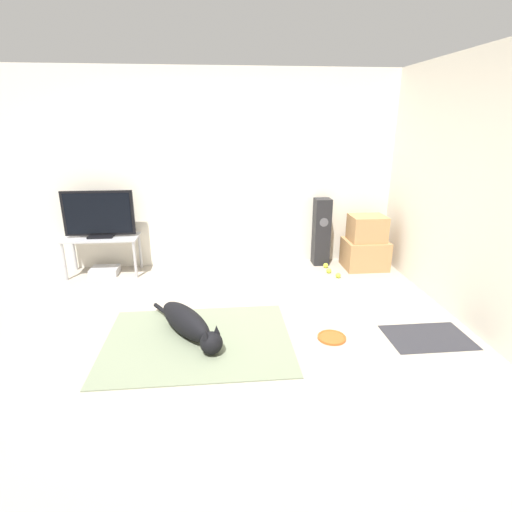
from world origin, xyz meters
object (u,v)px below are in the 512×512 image
cardboard_box_upper (367,228)px  tennis_ball_near_speaker (329,271)px  tennis_ball_loose_on_carpet (338,275)px  game_console (105,271)px  cardboard_box_lower (365,254)px  tv (99,215)px  floor_speaker (321,232)px  tennis_ball_by_boxes (326,266)px  tv_stand (102,242)px  dog (189,324)px  frisbee (332,337)px

cardboard_box_upper → tennis_ball_near_speaker: (-0.53, -0.16, -0.52)m
tennis_ball_near_speaker → tennis_ball_loose_on_carpet: size_ratio=1.00×
tennis_ball_near_speaker → game_console: bearing=174.9°
cardboard_box_lower → tv: tv is taller
cardboard_box_upper → floor_speaker: (-0.56, 0.22, -0.09)m
tv → tennis_ball_loose_on_carpet: tv is taller
tennis_ball_near_speaker → floor_speaker: bearing=93.8°
cardboard_box_upper → tennis_ball_near_speaker: 0.76m
cardboard_box_upper → tennis_ball_near_speaker: bearing=-163.6°
tennis_ball_by_boxes → floor_speaker: bearing=101.6°
tennis_ball_near_speaker → tv: bearing=174.5°
tv → tennis_ball_near_speaker: (2.93, -0.28, -0.76)m
tv_stand → tennis_ball_loose_on_carpet: tv_stand is taller
cardboard_box_lower → tv: 3.52m
cardboard_box_lower → tennis_ball_loose_on_carpet: bearing=-143.2°
tennis_ball_loose_on_carpet → tennis_ball_by_boxes: bearing=99.2°
cardboard_box_upper → tennis_ball_by_boxes: 0.74m
cardboard_box_lower → tv_stand: 3.48m
dog → game_console: size_ratio=2.88×
dog → tennis_ball_near_speaker: dog is taller
dog → floor_speaker: (1.71, 1.87, 0.32)m
game_console → tv_stand: bearing=71.7°
floor_speaker → tennis_ball_by_boxes: bearing=-78.4°
tv → tennis_ball_loose_on_carpet: 3.13m
tennis_ball_by_boxes → tennis_ball_loose_on_carpet: 0.38m
tv → tennis_ball_loose_on_carpet: bearing=-8.7°
dog → tv: size_ratio=1.15×
dog → tv: (-1.20, 1.77, 0.65)m
tennis_ball_near_speaker → game_console: game_console is taller
tv → game_console: tv is taller
cardboard_box_lower → tv_stand: tv_stand is taller
frisbee → tennis_ball_loose_on_carpet: 1.55m
tennis_ball_by_boxes → game_console: game_console is taller
frisbee → cardboard_box_lower: cardboard_box_lower is taller
floor_speaker → tennis_ball_near_speaker: (0.03, -0.38, -0.43)m
cardboard_box_lower → game_console: 3.48m
cardboard_box_upper → game_console: size_ratio=1.30×
cardboard_box_lower → tennis_ball_near_speaker: size_ratio=8.51×
dog → frisbee: dog is taller
cardboard_box_upper → game_console: cardboard_box_upper is taller
dog → floor_speaker: floor_speaker is taller
tennis_ball_by_boxes → tennis_ball_near_speaker: same height
cardboard_box_lower → tennis_ball_near_speaker: (-0.54, -0.17, -0.16)m
tv_stand → tennis_ball_near_speaker: 2.97m
tv_stand → tennis_ball_loose_on_carpet: 3.06m
tv_stand → cardboard_box_upper: bearing=-2.0°
tv → tennis_ball_by_boxes: bearing=-1.6°
floor_speaker → tennis_ball_by_boxes: size_ratio=13.97×
dog → cardboard_box_upper: 2.83m
tv → floor_speaker: bearing=1.9°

